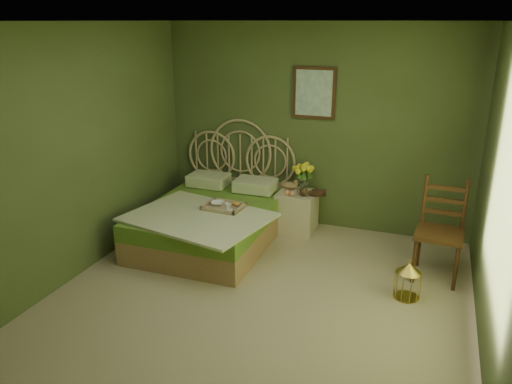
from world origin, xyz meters
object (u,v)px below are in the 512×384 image
at_px(birdcage, 408,281).
at_px(nightstand, 298,205).
at_px(bed, 213,218).
at_px(chair, 441,223).

bearing_deg(birdcage, nightstand, 139.54).
bearing_deg(bed, birdcage, -14.20).
relative_size(nightstand, birdcage, 2.53).
bearing_deg(bed, chair, 0.28).
bearing_deg(nightstand, birdcage, -40.46).
height_order(nightstand, chair, chair).
distance_m(nightstand, chair, 1.86).
bearing_deg(chair, bed, -175.87).
distance_m(chair, birdcage, 0.78).
bearing_deg(chair, nightstand, 163.40).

